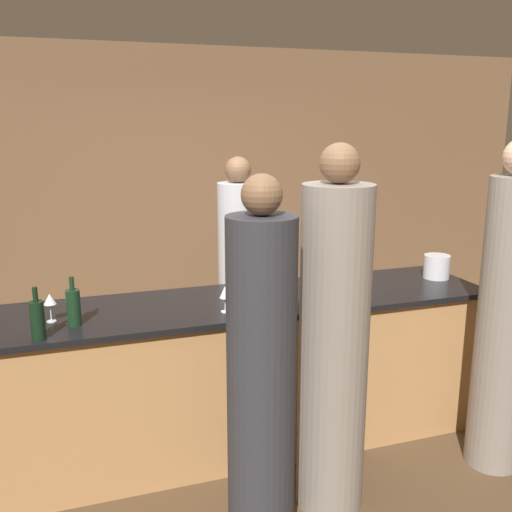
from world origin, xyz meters
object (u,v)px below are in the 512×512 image
object	(u,v)px
guest_1	(261,377)
wine_bottle_1	(37,319)
wine_bottle_0	(305,274)
wine_bottle_2	(73,307)
bartender	(239,283)
ice_bucket	(437,267)
guest_2	(334,347)
guest_0	(505,319)

from	to	relation	value
guest_1	wine_bottle_1	distance (m)	1.18
wine_bottle_0	wine_bottle_2	size ratio (longest dim) A/B	1.05
bartender	wine_bottle_0	size ratio (longest dim) A/B	6.35
wine_bottle_1	guest_1	bearing A→B (deg)	-27.33
wine_bottle_2	ice_bucket	distance (m)	2.48
guest_2	wine_bottle_1	size ratio (longest dim) A/B	7.10
guest_1	wine_bottle_1	world-z (taller)	guest_1
bartender	guest_1	bearing A→B (deg)	76.93
ice_bucket	wine_bottle_2	bearing A→B (deg)	-175.54
guest_2	ice_bucket	bearing A→B (deg)	33.10
wine_bottle_1	wine_bottle_2	size ratio (longest dim) A/B	1.02
wine_bottle_1	wine_bottle_0	bearing A→B (deg)	11.83
guest_0	wine_bottle_2	xyz separation A→B (m)	(-2.42, 0.56, 0.16)
guest_1	guest_2	world-z (taller)	guest_2
guest_1	bartender	bearing A→B (deg)	76.93
guest_1	wine_bottle_1	xyz separation A→B (m)	(-1.03, 0.53, 0.24)
bartender	guest_0	distance (m)	1.94
guest_0	wine_bottle_2	distance (m)	2.49
wine_bottle_0	wine_bottle_1	distance (m)	1.66
guest_2	wine_bottle_2	xyz separation A→B (m)	(-1.29, 0.58, 0.18)
wine_bottle_2	wine_bottle_0	bearing A→B (deg)	7.05
wine_bottle_1	ice_bucket	distance (m)	2.67
wine_bottle_0	wine_bottle_1	world-z (taller)	wine_bottle_0
wine_bottle_2	guest_0	bearing A→B (deg)	-13.05
guest_1	wine_bottle_2	world-z (taller)	guest_1
bartender	wine_bottle_0	world-z (taller)	bartender
bartender	wine_bottle_0	xyz separation A→B (m)	(0.22, -0.79, 0.25)
guest_0	guest_1	distance (m)	1.58
bartender	guest_2	size ratio (longest dim) A/B	0.92
guest_1	ice_bucket	world-z (taller)	guest_1
guest_0	wine_bottle_2	world-z (taller)	guest_0
wine_bottle_0	ice_bucket	distance (m)	1.02
guest_2	wine_bottle_0	size ratio (longest dim) A/B	6.88
wine_bottle_0	ice_bucket	bearing A→B (deg)	0.74
wine_bottle_1	guest_2	bearing A→B (deg)	-15.75
guest_0	ice_bucket	bearing A→B (deg)	86.25
wine_bottle_0	wine_bottle_2	bearing A→B (deg)	-172.95
wine_bottle_0	wine_bottle_2	world-z (taller)	wine_bottle_0
guest_0	guest_1	xyz separation A→B (m)	(-1.57, -0.13, -0.08)
bartender	guest_0	bearing A→B (deg)	127.77
guest_0	wine_bottle_0	xyz separation A→B (m)	(-0.97, 0.74, 0.17)
guest_2	wine_bottle_2	distance (m)	1.42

